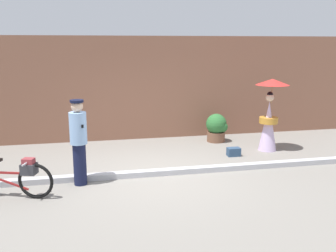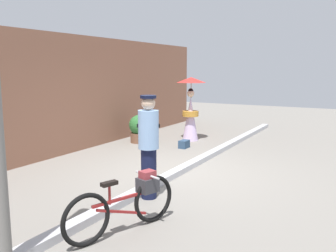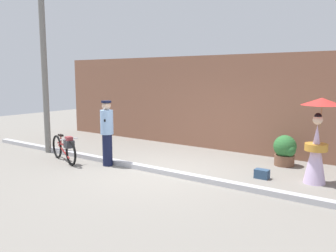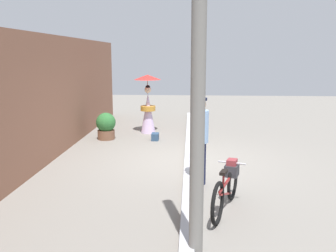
{
  "view_description": "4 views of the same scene",
  "coord_description": "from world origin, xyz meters",
  "px_view_note": "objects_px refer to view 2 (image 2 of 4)",
  "views": [
    {
      "loc": [
        -1.34,
        -7.78,
        2.8
      ],
      "look_at": [
        0.39,
        0.36,
        1.01
      ],
      "focal_mm": 40.77,
      "sensor_mm": 36.0,
      "label": 1
    },
    {
      "loc": [
        -6.55,
        -3.38,
        2.16
      ],
      "look_at": [
        -0.1,
        0.23,
        1.0
      ],
      "focal_mm": 38.92,
      "sensor_mm": 36.0,
      "label": 2
    },
    {
      "loc": [
        5.11,
        -6.76,
        2.39
      ],
      "look_at": [
        -0.02,
        0.41,
        1.13
      ],
      "focal_mm": 37.67,
      "sensor_mm": 36.0,
      "label": 3
    },
    {
      "loc": [
        -8.72,
        -0.03,
        2.56
      ],
      "look_at": [
        -0.29,
        0.48,
        0.93
      ],
      "focal_mm": 39.81,
      "sensor_mm": 36.0,
      "label": 4
    }
  ],
  "objects_px": {
    "person_with_parasol": "(191,108)",
    "potted_plant_by_door": "(140,128)",
    "person_officer": "(149,144)",
    "backpack_on_pavement": "(184,144)",
    "bicycle_near_officer": "(128,202)"
  },
  "relations": [
    {
      "from": "potted_plant_by_door",
      "to": "backpack_on_pavement",
      "type": "relative_size",
      "value": 2.54
    },
    {
      "from": "potted_plant_by_door",
      "to": "person_with_parasol",
      "type": "bearing_deg",
      "value": -48.16
    },
    {
      "from": "bicycle_near_officer",
      "to": "person_with_parasol",
      "type": "xyz_separation_m",
      "value": [
        6.12,
        2.02,
        0.59
      ]
    },
    {
      "from": "person_officer",
      "to": "potted_plant_by_door",
      "type": "xyz_separation_m",
      "value": [
        3.86,
        2.75,
        -0.51
      ]
    },
    {
      "from": "bicycle_near_officer",
      "to": "backpack_on_pavement",
      "type": "height_order",
      "value": "bicycle_near_officer"
    },
    {
      "from": "person_officer",
      "to": "backpack_on_pavement",
      "type": "relative_size",
      "value": 5.38
    },
    {
      "from": "person_officer",
      "to": "backpack_on_pavement",
      "type": "xyz_separation_m",
      "value": [
        3.8,
        1.24,
        -0.82
      ]
    },
    {
      "from": "person_with_parasol",
      "to": "backpack_on_pavement",
      "type": "bearing_deg",
      "value": -162.64
    },
    {
      "from": "person_with_parasol",
      "to": "person_officer",
      "type": "bearing_deg",
      "value": -162.06
    },
    {
      "from": "person_officer",
      "to": "backpack_on_pavement",
      "type": "bearing_deg",
      "value": 18.11
    },
    {
      "from": "bicycle_near_officer",
      "to": "person_officer",
      "type": "relative_size",
      "value": 0.97
    },
    {
      "from": "person_with_parasol",
      "to": "potted_plant_by_door",
      "type": "xyz_separation_m",
      "value": [
        -1.04,
        1.16,
        -0.57
      ]
    },
    {
      "from": "person_officer",
      "to": "backpack_on_pavement",
      "type": "height_order",
      "value": "person_officer"
    },
    {
      "from": "bicycle_near_officer",
      "to": "person_with_parasol",
      "type": "height_order",
      "value": "person_with_parasol"
    },
    {
      "from": "person_with_parasol",
      "to": "potted_plant_by_door",
      "type": "distance_m",
      "value": 1.66
    }
  ]
}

